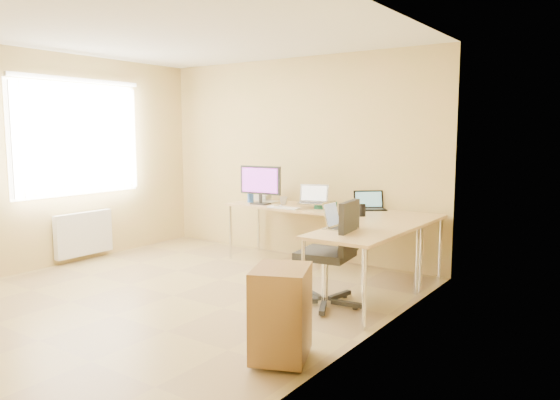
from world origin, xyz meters
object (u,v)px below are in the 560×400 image
Objects in this scene: desk_main at (328,239)px; office_chair at (325,253)px; laptop_return at (341,218)px; monitor at (260,185)px; water_bottle at (250,191)px; mug at (283,200)px; keyboard at (283,208)px; desk_return at (364,267)px; laptop_black at (370,200)px; laptop_center at (313,194)px; desk_fan at (268,190)px; cabinet at (281,312)px.

office_chair is (0.67, -1.21, 0.14)m from desk_main.
desk_main is 8.63× the size of laptop_return.
monitor is 0.26m from water_bottle.
mug is 1.83m from laptop_return.
mug is (-0.22, 0.32, 0.04)m from keyboard.
keyboard is at bearing -24.14° from monitor.
mug reaches higher than desk_return.
desk_return is 3.22× the size of keyboard.
keyboard is at bearing 168.76° from laptop_black.
office_chair is at bearing -40.65° from keyboard.
office_chair reaches higher than laptop_black.
laptop_center is (-1.14, 0.93, 0.53)m from desk_return.
keyboard is at bearing 55.90° from laptop_return.
laptop_return is (0.32, -1.32, -0.01)m from laptop_black.
monitor is at bearing 154.01° from laptop_black.
water_bottle is (-2.10, 0.93, 0.51)m from desk_return.
desk_main is 0.65m from keyboard.
desk_fan is at bearing 139.08° from keyboard.
cabinet is (2.09, -2.69, -0.51)m from desk_fan.
mug is (-1.63, 1.02, 0.41)m from desk_return.
desk_fan is 0.27× the size of office_chair.
desk_fan is at bearing 149.26° from desk_return.
water_bottle reaches higher than laptop_center.
desk_return is 0.52m from laptop_return.
mug is 0.37× the size of desk_fan.
desk_fan reaches higher than desk_return.
laptop_black is 1.36m from laptop_return.
cabinet is at bearing -56.96° from keyboard.
water_bottle is at bearing 159.94° from keyboard.
monitor is at bearing 155.49° from desk_return.
laptop_black is 1.61m from water_bottle.
office_chair reaches higher than keyboard.
water_bottle is at bearing 149.33° from laptop_black.
laptop_black is 0.35× the size of office_chair.
desk_main and desk_return have the same top height.
office_chair is at bearing -42.73° from mug.
mug is (-0.49, 0.09, -0.12)m from laptop_center.
laptop_return is (1.22, -0.82, 0.09)m from keyboard.
mug reaches higher than keyboard.
office_chair reaches higher than cabinet.
laptop_center is 0.68m from laptop_black.
keyboard is 3.89× the size of mug.
cabinet is at bearing -117.70° from laptop_black.
cabinet is (1.22, -2.42, -0.54)m from laptop_center.
laptop_black is at bearing 27.65° from keyboard.
laptop_return reaches higher than desk_return.
laptop_black is 3.42× the size of mug.
desk_main is at bearing -1.55° from mug.
monitor reaches higher than cabinet.
laptop_black is at bearing 2.08° from laptop_center.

